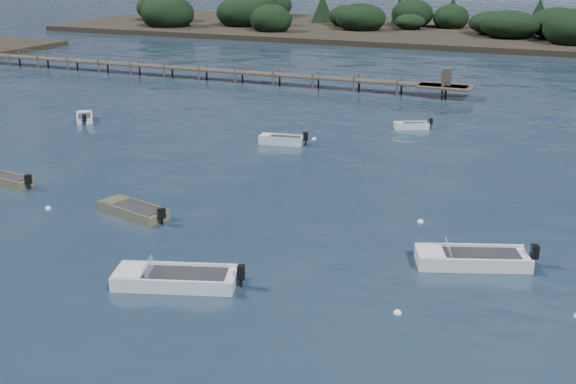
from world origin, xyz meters
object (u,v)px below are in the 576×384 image
at_px(tender_far_grey_b, 411,127).
at_px(tender_far_grey, 85,119).
at_px(dinghy_mid_white_a, 175,281).
at_px(jetty, 202,70).
at_px(dinghy_extra_a, 6,182).
at_px(dinghy_mid_grey, 133,212).
at_px(tender_far_white, 282,141).
at_px(dinghy_mid_white_b, 472,261).

height_order(tender_far_grey_b, tender_far_grey, tender_far_grey).
xyz_separation_m(tender_far_grey, dinghy_mid_white_a, (22.46, -23.06, 0.01)).
bearing_deg(dinghy_mid_white_a, jetty, 117.99).
bearing_deg(tender_far_grey_b, dinghy_extra_a, -129.15).
relative_size(dinghy_mid_grey, tender_far_grey, 1.43).
bearing_deg(tender_far_white, tender_far_grey_b, 47.42).
distance_m(tender_far_white, dinghy_extra_a, 18.54).
height_order(dinghy_extra_a, jetty, jetty).
xyz_separation_m(dinghy_mid_white_b, dinghy_mid_grey, (-17.16, -0.51, -0.02)).
relative_size(dinghy_extra_a, dinghy_mid_white_a, 0.72).
height_order(dinghy_mid_white_b, dinghy_mid_white_a, dinghy_mid_white_b).
bearing_deg(dinghy_mid_white_b, dinghy_extra_a, 177.94).
bearing_deg(tender_far_grey_b, dinghy_mid_white_b, -70.46).
height_order(dinghy_mid_grey, tender_far_grey, dinghy_mid_grey).
distance_m(tender_far_grey_b, dinghy_mid_grey, 25.82).
xyz_separation_m(tender_far_white, dinghy_extra_a, (-11.19, -14.78, -0.01)).
xyz_separation_m(tender_far_grey_b, dinghy_mid_white_a, (-2.42, -30.53, 0.02)).
relative_size(tender_far_white, dinghy_mid_white_a, 0.65).
relative_size(tender_far_grey, dinghy_mid_white_a, 0.57).
height_order(dinghy_mid_white_b, tender_far_grey, dinghy_mid_white_b).
distance_m(tender_far_grey, dinghy_mid_white_a, 32.19).
bearing_deg(tender_far_grey_b, dinghy_mid_white_a, -94.53).
distance_m(dinghy_mid_white_b, tender_far_white, 22.33).
xyz_separation_m(dinghy_mid_white_b, dinghy_extra_a, (-27.02, 0.97, -0.01)).
bearing_deg(tender_far_grey_b, jetty, 152.39).
height_order(tender_far_grey, dinghy_extra_a, dinghy_extra_a).
xyz_separation_m(tender_far_white, tender_far_grey, (-17.49, 0.57, -0.02)).
bearing_deg(tender_far_grey, dinghy_mid_white_a, -45.76).
xyz_separation_m(tender_far_grey, dinghy_extra_a, (6.30, -15.35, 0.00)).
bearing_deg(dinghy_extra_a, tender_far_white, 52.87).
height_order(dinghy_mid_white_a, jetty, jetty).
xyz_separation_m(dinghy_mid_white_b, tender_far_white, (-15.83, 15.75, -0.00)).
relative_size(dinghy_mid_grey, jetty, 0.07).
relative_size(dinghy_mid_white_b, jetty, 0.08).
distance_m(dinghy_mid_white_b, dinghy_extra_a, 27.04).
height_order(dinghy_mid_grey, jetty, jetty).
xyz_separation_m(dinghy_mid_grey, jetty, (-17.11, 37.81, 0.84)).
height_order(dinghy_mid_white_b, tender_far_white, dinghy_mid_white_b).
bearing_deg(tender_far_grey, jetty, 92.58).
bearing_deg(jetty, dinghy_extra_a, -78.73).
distance_m(tender_far_grey, jetty, 21.01).
distance_m(tender_far_grey_b, jetty, 29.15).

